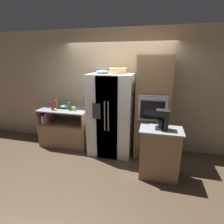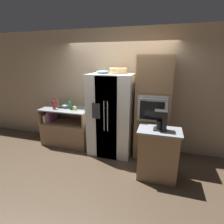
{
  "view_description": "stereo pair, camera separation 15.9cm",
  "coord_description": "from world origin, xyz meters",
  "px_view_note": "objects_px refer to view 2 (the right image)",
  "views": [
    {
      "loc": [
        0.86,
        -3.6,
        2.13
      ],
      "look_at": [
        -0.04,
        -0.02,
        1.01
      ],
      "focal_mm": 28.0,
      "sensor_mm": 36.0,
      "label": 1
    },
    {
      "loc": [
        1.01,
        -3.55,
        2.13
      ],
      "look_at": [
        -0.04,
        -0.02,
        1.01
      ],
      "focal_mm": 28.0,
      "sensor_mm": 36.0,
      "label": 2
    }
  ],
  "objects_px": {
    "wall_oven": "(153,108)",
    "fruit_bowl": "(103,72)",
    "wicker_basket": "(118,70)",
    "bottle_tall": "(54,104)",
    "mug": "(75,108)",
    "bottle_wide": "(70,105)",
    "bottle_short": "(58,103)",
    "mixing_bowl": "(66,106)",
    "refrigerator": "(111,115)",
    "coffee_maker": "(162,119)"
  },
  "relations": [
    {
      "from": "fruit_bowl",
      "to": "mug",
      "type": "height_order",
      "value": "fruit_bowl"
    },
    {
      "from": "bottle_short",
      "to": "mug",
      "type": "height_order",
      "value": "bottle_short"
    },
    {
      "from": "refrigerator",
      "to": "bottle_wide",
      "type": "height_order",
      "value": "refrigerator"
    },
    {
      "from": "wicker_basket",
      "to": "mixing_bowl",
      "type": "bearing_deg",
      "value": 177.52
    },
    {
      "from": "refrigerator",
      "to": "mixing_bowl",
      "type": "height_order",
      "value": "refrigerator"
    },
    {
      "from": "refrigerator",
      "to": "mixing_bowl",
      "type": "distance_m",
      "value": 1.26
    },
    {
      "from": "wall_oven",
      "to": "bottle_tall",
      "type": "height_order",
      "value": "wall_oven"
    },
    {
      "from": "wicker_basket",
      "to": "fruit_bowl",
      "type": "xyz_separation_m",
      "value": [
        -0.33,
        -0.07,
        -0.03
      ]
    },
    {
      "from": "wall_oven",
      "to": "wicker_basket",
      "type": "relative_size",
      "value": 5.73
    },
    {
      "from": "wicker_basket",
      "to": "coffee_maker",
      "type": "xyz_separation_m",
      "value": [
        0.98,
        -0.8,
        -0.75
      ]
    },
    {
      "from": "refrigerator",
      "to": "mixing_bowl",
      "type": "xyz_separation_m",
      "value": [
        -1.25,
        0.16,
        0.08
      ]
    },
    {
      "from": "wall_oven",
      "to": "coffee_maker",
      "type": "distance_m",
      "value": 0.82
    },
    {
      "from": "wicker_basket",
      "to": "mixing_bowl",
      "type": "distance_m",
      "value": 1.64
    },
    {
      "from": "wall_oven",
      "to": "refrigerator",
      "type": "bearing_deg",
      "value": -174.43
    },
    {
      "from": "wicker_basket",
      "to": "bottle_wide",
      "type": "height_order",
      "value": "wicker_basket"
    },
    {
      "from": "bottle_short",
      "to": "bottle_tall",
      "type": "bearing_deg",
      "value": -98.21
    },
    {
      "from": "wall_oven",
      "to": "bottle_tall",
      "type": "distance_m",
      "value": 2.36
    },
    {
      "from": "wall_oven",
      "to": "wicker_basket",
      "type": "distance_m",
      "value": 1.11
    },
    {
      "from": "wall_oven",
      "to": "fruit_bowl",
      "type": "distance_m",
      "value": 1.34
    },
    {
      "from": "bottle_tall",
      "to": "refrigerator",
      "type": "bearing_deg",
      "value": 2.88
    },
    {
      "from": "mug",
      "to": "fruit_bowl",
      "type": "bearing_deg",
      "value": 0.9
    },
    {
      "from": "refrigerator",
      "to": "wall_oven",
      "type": "relative_size",
      "value": 0.83
    },
    {
      "from": "wicker_basket",
      "to": "fruit_bowl",
      "type": "distance_m",
      "value": 0.34
    },
    {
      "from": "refrigerator",
      "to": "coffee_maker",
      "type": "bearing_deg",
      "value": -32.46
    },
    {
      "from": "bottle_wide",
      "to": "bottle_tall",
      "type": "bearing_deg",
      "value": -164.94
    },
    {
      "from": "refrigerator",
      "to": "wall_oven",
      "type": "bearing_deg",
      "value": 5.57
    },
    {
      "from": "fruit_bowl",
      "to": "bottle_short",
      "type": "height_order",
      "value": "fruit_bowl"
    },
    {
      "from": "wall_oven",
      "to": "mixing_bowl",
      "type": "height_order",
      "value": "wall_oven"
    },
    {
      "from": "wicker_basket",
      "to": "bottle_tall",
      "type": "height_order",
      "value": "wicker_basket"
    },
    {
      "from": "wall_oven",
      "to": "fruit_bowl",
      "type": "height_order",
      "value": "wall_oven"
    },
    {
      "from": "bottle_tall",
      "to": "mug",
      "type": "height_order",
      "value": "bottle_tall"
    },
    {
      "from": "mixing_bowl",
      "to": "mug",
      "type": "bearing_deg",
      "value": -24.27
    },
    {
      "from": "wall_oven",
      "to": "bottle_wide",
      "type": "distance_m",
      "value": 1.96
    },
    {
      "from": "bottle_short",
      "to": "coffee_maker",
      "type": "relative_size",
      "value": 0.84
    },
    {
      "from": "fruit_bowl",
      "to": "bottle_wide",
      "type": "height_order",
      "value": "fruit_bowl"
    },
    {
      "from": "bottle_wide",
      "to": "wicker_basket",
      "type": "bearing_deg",
      "value": 3.11
    },
    {
      "from": "bottle_short",
      "to": "bottle_wide",
      "type": "height_order",
      "value": "bottle_short"
    },
    {
      "from": "wicker_basket",
      "to": "bottle_tall",
      "type": "relative_size",
      "value": 1.33
    },
    {
      "from": "bottle_short",
      "to": "coffee_maker",
      "type": "height_order",
      "value": "coffee_maker"
    },
    {
      "from": "wicker_basket",
      "to": "mug",
      "type": "height_order",
      "value": "wicker_basket"
    },
    {
      "from": "refrigerator",
      "to": "wall_oven",
      "type": "xyz_separation_m",
      "value": [
        0.9,
        0.09,
        0.19
      ]
    },
    {
      "from": "refrigerator",
      "to": "wicker_basket",
      "type": "distance_m",
      "value": 0.99
    },
    {
      "from": "refrigerator",
      "to": "bottle_tall",
      "type": "distance_m",
      "value": 1.46
    },
    {
      "from": "wall_oven",
      "to": "bottle_short",
      "type": "height_order",
      "value": "wall_oven"
    },
    {
      "from": "fruit_bowl",
      "to": "wall_oven",
      "type": "bearing_deg",
      "value": 3.08
    },
    {
      "from": "bottle_tall",
      "to": "bottle_wide",
      "type": "bearing_deg",
      "value": 15.06
    },
    {
      "from": "mug",
      "to": "wicker_basket",
      "type": "bearing_deg",
      "value": 4.26
    },
    {
      "from": "mug",
      "to": "bottle_wide",
      "type": "bearing_deg",
      "value": 172.8
    },
    {
      "from": "refrigerator",
      "to": "fruit_bowl",
      "type": "distance_m",
      "value": 0.97
    },
    {
      "from": "fruit_bowl",
      "to": "mixing_bowl",
      "type": "bearing_deg",
      "value": 173.04
    }
  ]
}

